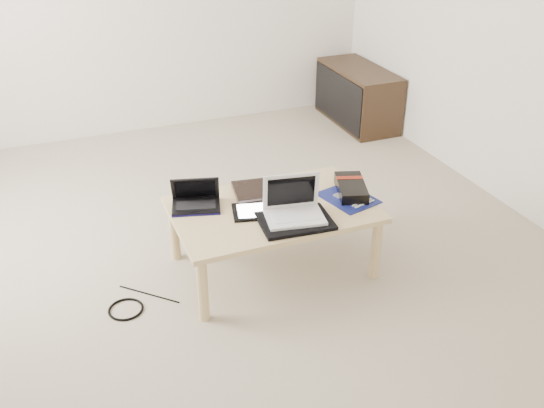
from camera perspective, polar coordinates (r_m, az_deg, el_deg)
name	(u,v)px	position (r m, az deg, el deg)	size (l,w,h in m)	color
ground	(217,240)	(3.82, -5.23, -3.40)	(4.00, 4.00, 0.00)	#B5A992
coffee_table	(273,215)	(3.37, 0.07, -1.03)	(1.10, 0.70, 0.40)	#D1B67E
media_cabinet	(357,96)	(5.56, 7.99, 10.06)	(0.41, 0.90, 0.50)	#352516
book	(261,190)	(3.49, -1.09, 1.29)	(0.34, 0.29, 0.03)	black
netbook	(196,200)	(3.37, -7.18, 0.34)	(0.30, 0.25, 0.18)	black
tablet	(256,211)	(3.30, -1.48, -0.67)	(0.29, 0.25, 0.01)	black
remote	(304,190)	(3.52, 3.03, 1.37)	(0.09, 0.22, 0.02)	silver
neoprene_sleeve	(295,221)	(3.20, 2.21, -1.62)	(0.38, 0.28, 0.02)	black
white_laptop	(294,208)	(3.21, 2.04, -0.38)	(0.34, 0.26, 0.22)	white
motherboard	(348,198)	(3.46, 7.21, 0.59)	(0.31, 0.36, 0.01)	#0C1551
gpu_box	(351,188)	(3.51, 7.45, 1.51)	(0.24, 0.34, 0.07)	black
cable_coil	(248,215)	(3.27, -2.26, -1.05)	(0.09, 0.09, 0.01)	black
floor_cable_coil	(126,309)	(3.33, -13.59, -9.61)	(0.19, 0.19, 0.01)	black
floor_cable_trail	(149,294)	(3.41, -11.50, -8.31)	(0.01, 0.01, 0.38)	black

